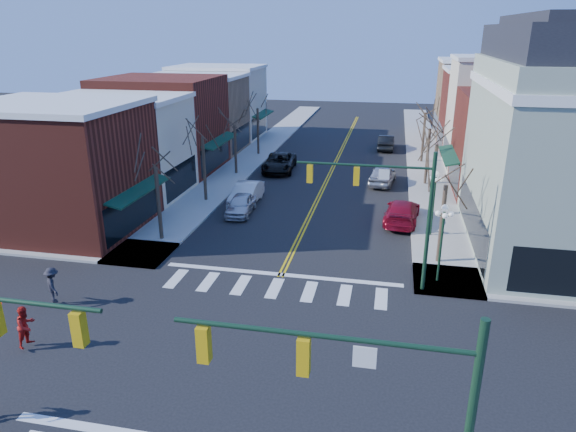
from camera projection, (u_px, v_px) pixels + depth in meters
The scene contains 32 objects.
ground at pixel (240, 360), 20.60m from camera, with size 160.00×160.00×0.00m, color black.
sidewalk_left at pixel (206, 196), 40.64m from camera, with size 3.50×70.00×0.15m, color #9E9B93.
sidewalk_right at pixel (434, 211), 37.35m from camera, with size 3.50×70.00×0.15m, color #9E9B93.
bldg_left_brick_a at pixel (59, 170), 32.98m from camera, with size 10.00×8.50×8.00m, color maroon.
bldg_left_stucco_a at pixel (120, 148), 40.20m from camera, with size 10.00×7.00×7.50m, color beige.
bldg_left_brick_b at pixel (163, 125), 47.40m from camera, with size 10.00×9.00×8.50m, color maroon.
bldg_left_tan at pixel (196, 115), 55.11m from camera, with size 10.00×7.50×7.80m, color #967553.
bldg_left_stucco_b at pixel (219, 103), 62.18m from camera, with size 10.00×8.00×8.20m, color beige.
bldg_right_brick_a at pixel (524, 145), 40.03m from camera, with size 10.00×8.50×8.00m, color maroon.
bldg_right_stucco at pixel (506, 117), 46.82m from camera, with size 10.00×7.00×10.00m, color beige.
bldg_right_brick_b at pixel (492, 113), 53.99m from camera, with size 10.00×8.00×8.50m, color maroon.
bldg_right_tan at pixel (481, 101), 61.27m from camera, with size 10.00×8.00×9.00m, color #967553.
traffic_mast_near_right at pixel (381, 410), 11.14m from camera, with size 6.60×0.28×7.20m.
traffic_mast_far_right at pixel (391, 201), 24.77m from camera, with size 6.60×0.28×7.20m.
lamppost_corner at pixel (443, 230), 25.88m from camera, with size 0.36×0.36×4.33m.
lamppost_midblock at pixel (434, 193), 31.86m from camera, with size 0.36×0.36×4.33m.
tree_left_a at pixel (159, 205), 31.50m from camera, with size 0.24×0.24×4.76m, color #382B21.
tree_left_b at pixel (204, 170), 38.82m from camera, with size 0.24×0.24×5.04m, color #382B21.
tree_left_c at pixel (236, 150), 46.27m from camera, with size 0.24×0.24×4.55m, color #382B21.
tree_left_d at pixel (258, 132), 53.58m from camera, with size 0.24×0.24×4.90m, color #382B21.
tree_right_a at pixel (442, 225), 28.36m from camera, with size 0.24×0.24×4.62m, color #382B21.
tree_right_b at pixel (433, 181), 35.63m from camera, with size 0.24×0.24×5.18m, color #382B21.
tree_right_c at pixel (427, 157), 43.06m from camera, with size 0.24×0.24×4.83m, color #382B21.
tree_right_d at pixel (423, 138), 50.40m from camera, with size 0.24×0.24×4.97m, color #382B21.
car_left_near at pixel (241, 204), 36.78m from camera, with size 1.67×4.14×1.41m, color silver.
car_left_mid at pixel (246, 194), 38.92m from camera, with size 1.67×4.80×1.58m, color silver.
car_left_far at pixel (279, 163), 47.94m from camera, with size 2.69×5.83×1.62m, color black.
car_right_near at pixel (402, 212), 35.10m from camera, with size 2.17×5.33×1.55m, color maroon.
car_right_mid at pixel (383, 175), 43.87m from camera, with size 1.94×4.83×1.65m, color #B4B4B9.
car_right_far at pixel (386, 142), 56.66m from camera, with size 1.68×4.82×1.59m, color black.
pedestrian_red_b at pixel (26, 326), 21.05m from camera, with size 0.86×0.67×1.78m, color #B21712.
pedestrian_dark_b at pixel (53, 285), 24.43m from camera, with size 1.14×0.66×1.77m, color black.
Camera 1 is at (5.37, -16.65, 12.48)m, focal length 32.00 mm.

